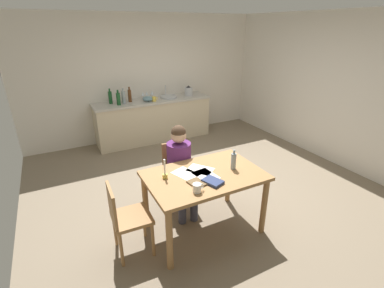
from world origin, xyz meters
name	(u,v)px	position (x,y,z in m)	size (l,w,h in m)	color
ground_plane	(204,187)	(0.00, 0.00, -0.02)	(5.20, 5.20, 0.04)	#7A6B56
wall_back	(146,78)	(0.00, 2.60, 1.30)	(5.20, 0.12, 2.60)	silver
wall_right	(331,89)	(2.60, 0.00, 1.30)	(0.12, 5.20, 2.60)	silver
kitchen_counter	(154,120)	(0.00, 2.24, 0.45)	(2.48, 0.64, 0.90)	beige
dining_table	(204,183)	(-0.50, -0.86, 0.67)	(1.34, 0.87, 0.78)	#9E7042
chair_at_table	(178,171)	(-0.54, -0.18, 0.50)	(0.46, 0.46, 0.88)	#9E7042
person_seated	(181,164)	(-0.56, -0.33, 0.68)	(0.38, 0.62, 1.19)	#592666
chair_side_empty	(126,217)	(-1.43, -0.81, 0.48)	(0.41, 0.41, 0.86)	#9E7042
coffee_mug	(197,188)	(-0.75, -1.14, 0.83)	(0.13, 0.09, 0.09)	white
candlestick	(165,173)	(-0.93, -0.73, 0.84)	(0.06, 0.06, 0.23)	gold
book_magazine	(197,183)	(-0.68, -1.00, 0.79)	(0.15, 0.19, 0.02)	brown
book_cookery	(213,182)	(-0.51, -1.06, 0.80)	(0.15, 0.21, 0.03)	navy
paper_letter	(206,175)	(-0.50, -0.88, 0.78)	(0.21, 0.30, 0.00)	white
paper_bill	(186,174)	(-0.69, -0.75, 0.78)	(0.21, 0.30, 0.00)	white
paper_envelope	(200,169)	(-0.49, -0.74, 0.78)	(0.21, 0.30, 0.00)	white
wine_bottle_on_table	(233,161)	(-0.13, -0.90, 0.88)	(0.06, 0.06, 0.24)	#8C999E
sink_unit	(168,97)	(0.37, 2.24, 0.92)	(0.36, 0.36, 0.24)	#B2B7BC
bottle_oil	(110,97)	(-0.86, 2.32, 1.03)	(0.07, 0.07, 0.30)	#194C23
bottle_vinegar	(118,99)	(-0.74, 2.15, 1.03)	(0.08, 0.08, 0.30)	#194C23
bottle_wine_red	(124,97)	(-0.62, 2.20, 1.03)	(0.08, 0.08, 0.31)	#8C999E
bottle_sauce	(130,96)	(-0.47, 2.28, 1.03)	(0.07, 0.07, 0.31)	#593319
mixing_bowl	(148,99)	(-0.12, 2.17, 0.95)	(0.23, 0.23, 0.10)	#668C99
stovetop_kettle	(189,91)	(0.86, 2.24, 1.00)	(0.18, 0.18, 0.22)	#B7BABF
wine_glass_near_sink	(152,93)	(0.05, 2.39, 1.01)	(0.07, 0.07, 0.15)	silver
wine_glass_by_kettle	(147,94)	(-0.07, 2.39, 1.01)	(0.07, 0.07, 0.15)	silver
wine_glass_back_left	(143,94)	(-0.16, 2.39, 1.01)	(0.07, 0.07, 0.15)	silver
teacup_on_counter	(154,99)	(-0.02, 2.09, 0.95)	(0.12, 0.08, 0.10)	#F2CC4C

